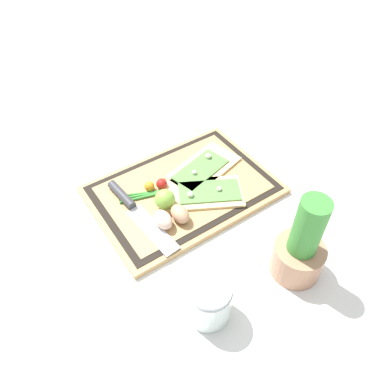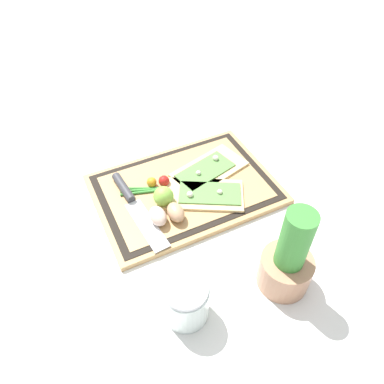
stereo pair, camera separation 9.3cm
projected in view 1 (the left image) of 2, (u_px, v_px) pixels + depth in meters
ground_plane at (183, 192)px, 0.98m from camera, size 6.00×6.00×0.00m
cutting_board at (183, 190)px, 0.97m from camera, size 0.46×0.32×0.02m
pizza_slice_near at (203, 168)px, 1.01m from camera, size 0.22×0.15×0.02m
pizza_slice_far at (205, 193)px, 0.95m from camera, size 0.22×0.19×0.02m
knife at (130, 204)px, 0.91m from camera, size 0.05×0.27×0.02m
egg_brown at (180, 214)px, 0.88m from camera, size 0.04×0.06×0.04m
egg_pink at (163, 219)px, 0.87m from camera, size 0.04×0.06×0.04m
lime at (165, 199)px, 0.90m from camera, size 0.05×0.05×0.05m
cherry_tomato_red at (162, 184)px, 0.95m from camera, size 0.03×0.03×0.03m
cherry_tomato_yellow at (149, 186)px, 0.95m from camera, size 0.03×0.03×0.03m
scallion_bunch at (176, 189)px, 0.96m from camera, size 0.28×0.13×0.01m
herb_pot at (301, 249)px, 0.76m from camera, size 0.11×0.11×0.22m
sauce_jar at (208, 302)px, 0.72m from camera, size 0.09×0.09×0.10m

